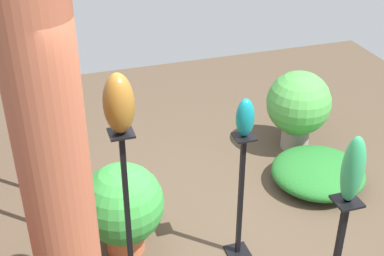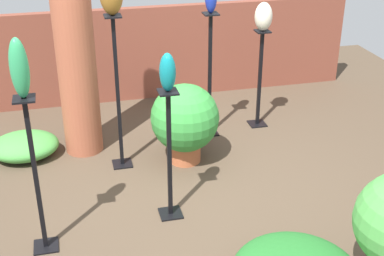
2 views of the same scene
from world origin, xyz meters
The scene contains 13 objects.
ground_plane centered at (0.00, 0.00, 0.00)m, with size 8.00×8.00×0.00m, color #4C3D2D.
brick_wall_back centered at (0.00, 2.58, 0.61)m, with size 5.60×0.12×1.22m, color brown.
brick_pillar centered at (-0.90, 1.27, 1.36)m, with size 0.40×0.40×2.72m, color #9E5138.
pedestal_cobalt centered at (0.54, 1.31, 0.66)m, with size 0.20×0.20×1.42m.
pedestal_jade centered at (-1.32, -0.37, 0.61)m, with size 0.20×0.20×1.33m.
pedestal_teal centered at (-0.23, -0.17, 0.55)m, with size 0.20×0.20×1.20m.
pedestal_bronze centered at (-0.54, 0.83, 0.74)m, with size 0.20×0.20×1.59m.
pedestal_ivory centered at (1.17, 1.40, 0.53)m, with size 0.20×0.20×1.17m.
art_vase_jade centered at (-1.32, -0.37, 1.56)m, with size 0.13×0.14×0.45m, color #2D9356.
art_vase_teal centered at (-0.23, -0.17, 1.36)m, with size 0.13×0.15×0.32m, color #0F727A.
art_vase_ivory centered at (1.17, 1.40, 1.32)m, with size 0.20×0.20×0.32m, color beige.
potted_plant_front_left centered at (0.12, 0.76, 0.48)m, with size 0.71×0.71×0.85m.
foliage_bed_west centered at (-1.53, 1.24, 0.13)m, with size 0.72×0.61×0.26m, color #479942.
Camera 2 is at (-1.00, -4.08, 2.83)m, focal length 50.00 mm.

